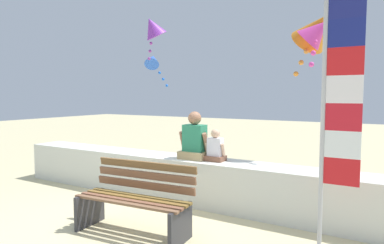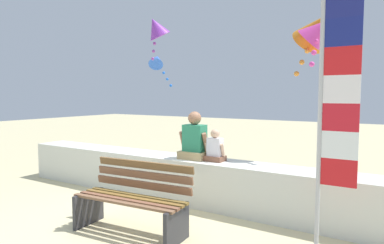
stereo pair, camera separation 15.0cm
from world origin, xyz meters
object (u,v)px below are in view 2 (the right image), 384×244
(person_child, at_px, (215,149))
(kite_orange, at_px, (317,29))
(kite_magenta, at_px, (318,31))
(person_adult, at_px, (195,140))
(kite_blue, at_px, (157,61))
(flag_banner, at_px, (333,102))
(park_bench, at_px, (133,200))
(kite_purple, at_px, (156,28))

(person_child, distance_m, kite_orange, 2.50)
(kite_magenta, bearing_deg, person_child, -146.68)
(person_adult, relative_size, person_child, 1.53)
(kite_blue, bearing_deg, kite_magenta, -24.20)
(flag_banner, height_order, kite_orange, kite_orange)
(park_bench, distance_m, kite_blue, 5.93)
(park_bench, height_order, kite_magenta, kite_magenta)
(kite_blue, relative_size, kite_magenta, 1.19)
(flag_banner, bearing_deg, kite_blue, 144.68)
(person_child, bearing_deg, kite_purple, 143.14)
(person_adult, distance_m, flag_banner, 2.44)
(park_bench, bearing_deg, person_child, 74.23)
(person_child, xyz_separation_m, kite_purple, (-2.75, 2.06, 2.49))
(park_bench, distance_m, flag_banner, 2.69)
(kite_purple, bearing_deg, kite_blue, 127.32)
(kite_blue, relative_size, kite_purple, 0.96)
(flag_banner, relative_size, kite_magenta, 3.28)
(person_adult, height_order, kite_purple, kite_purple)
(park_bench, relative_size, kite_orange, 1.34)
(flag_banner, bearing_deg, person_child, 157.98)
(kite_purple, relative_size, kite_orange, 0.94)
(flag_banner, relative_size, kite_blue, 2.77)
(kite_magenta, bearing_deg, kite_blue, 155.80)
(person_adult, distance_m, kite_blue, 4.68)
(person_adult, relative_size, flag_banner, 0.27)
(kite_purple, distance_m, kite_orange, 4.21)
(person_adult, height_order, flag_banner, flag_banner)
(kite_blue, bearing_deg, person_adult, -44.27)
(flag_banner, distance_m, kite_magenta, 2.01)
(kite_blue, relative_size, kite_orange, 0.90)
(kite_purple, distance_m, kite_magenta, 4.29)
(park_bench, relative_size, person_child, 3.05)
(flag_banner, bearing_deg, person_adult, 161.44)
(person_child, xyz_separation_m, kite_orange, (1.29, 1.02, 1.89))
(flag_banner, distance_m, kite_purple, 5.66)
(flag_banner, xyz_separation_m, kite_orange, (-0.56, 1.76, 1.13))
(person_child, height_order, kite_magenta, kite_magenta)
(kite_orange, bearing_deg, flag_banner, -72.34)
(park_bench, relative_size, kite_magenta, 1.76)
(person_child, distance_m, flag_banner, 2.13)
(park_bench, bearing_deg, kite_magenta, 53.29)
(person_child, height_order, flag_banner, flag_banner)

